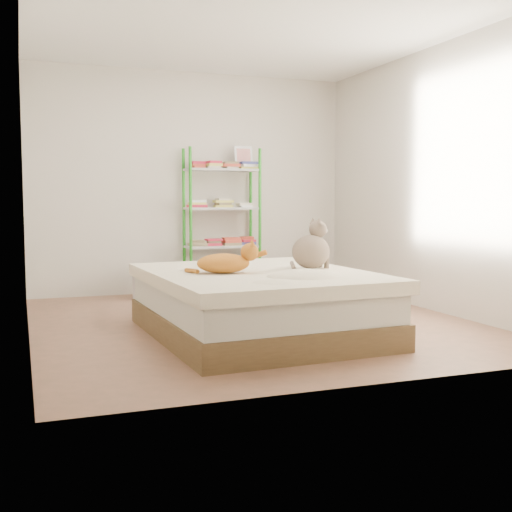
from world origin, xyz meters
name	(u,v)px	position (x,y,z in m)	size (l,w,h in m)	color
room	(252,177)	(0.00, 0.00, 1.30)	(3.81, 4.21, 2.61)	#93644B
bed	(257,303)	(-0.15, -0.54, 0.26)	(1.75, 2.14, 0.52)	brown
orange_cat	(223,261)	(-0.45, -0.59, 0.62)	(0.49, 0.26, 0.20)	#BF7223
grey_cat	(311,244)	(0.34, -0.52, 0.73)	(0.30, 0.36, 0.41)	#7F6753
shelf_unit	(222,217)	(0.31, 1.88, 0.90)	(0.88, 0.36, 1.74)	#278F21
cardboard_box	(308,286)	(0.98, 0.92, 0.16)	(0.54, 0.54, 0.37)	olive
white_bin	(150,281)	(-0.60, 1.69, 0.19)	(0.41, 0.39, 0.38)	silver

